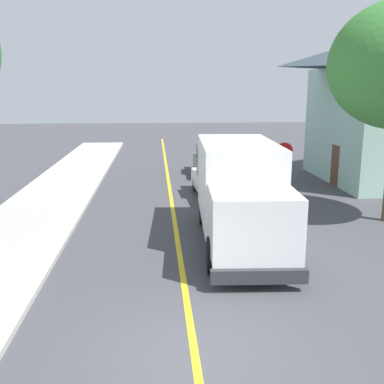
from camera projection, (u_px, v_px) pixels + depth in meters
ground_plane at (195, 357)px, 8.44m from camera, size 120.00×120.00×0.00m
centre_line_yellow at (173, 214)px, 18.16m from camera, size 0.16×56.00×0.01m
box_truck at (240, 189)px, 14.50m from camera, size 2.77×7.29×3.20m
parked_car_near at (216, 180)px, 20.86m from camera, size 2.01×4.48×1.67m
parked_car_mid at (210, 161)px, 26.53m from camera, size 1.92×4.45×1.67m
stop_sign at (284, 160)px, 19.74m from camera, size 0.80×0.10×2.65m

